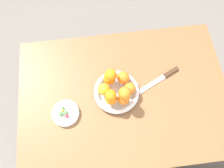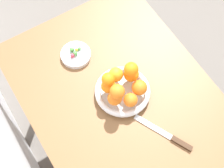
{
  "view_description": "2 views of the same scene",
  "coord_description": "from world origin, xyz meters",
  "px_view_note": "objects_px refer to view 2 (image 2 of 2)",
  "views": [
    {
      "loc": [
        0.11,
        0.35,
        1.83
      ],
      "look_at": [
        0.06,
        -0.02,
        0.86
      ],
      "focal_mm": 35.0,
      "sensor_mm": 36.0,
      "label": 1
    },
    {
      "loc": [
        -0.46,
        0.35,
        2.07
      ],
      "look_at": [
        0.06,
        0.03,
        0.84
      ],
      "focal_mm": 55.0,
      "sensor_mm": 36.0,
      "label": 2
    }
  ],
  "objects_px": {
    "orange_0": "(131,74)",
    "candy_ball_1": "(79,49)",
    "candy_dish": "(76,55)",
    "candy_ball_2": "(72,50)",
    "fruit_bowl": "(123,92)",
    "orange_5": "(139,87)",
    "orange_4": "(131,100)",
    "dining_table": "(124,110)",
    "candy_ball_4": "(72,56)",
    "orange_1": "(116,75)",
    "orange_3": "(115,98)",
    "knife": "(168,136)",
    "orange_6": "(131,69)",
    "orange_8": "(108,79)",
    "candy_ball_0": "(75,53)",
    "orange_7": "(117,92)",
    "orange_2": "(109,86)"
  },
  "relations": [
    {
      "from": "candy_ball_4",
      "to": "fruit_bowl",
      "type": "bearing_deg",
      "value": -159.64
    },
    {
      "from": "orange_0",
      "to": "orange_7",
      "type": "relative_size",
      "value": 1.05
    },
    {
      "from": "candy_ball_4",
      "to": "candy_dish",
      "type": "bearing_deg",
      "value": -68.69
    },
    {
      "from": "candy_ball_0",
      "to": "orange_5",
      "type": "bearing_deg",
      "value": -156.01
    },
    {
      "from": "candy_dish",
      "to": "candy_ball_2",
      "type": "relative_size",
      "value": 6.18
    },
    {
      "from": "orange_0",
      "to": "orange_6",
      "type": "height_order",
      "value": "orange_6"
    },
    {
      "from": "dining_table",
      "to": "orange_5",
      "type": "distance_m",
      "value": 0.17
    },
    {
      "from": "orange_2",
      "to": "candy_ball_0",
      "type": "height_order",
      "value": "orange_2"
    },
    {
      "from": "orange_2",
      "to": "orange_8",
      "type": "relative_size",
      "value": 1.1
    },
    {
      "from": "orange_6",
      "to": "knife",
      "type": "height_order",
      "value": "orange_6"
    },
    {
      "from": "candy_ball_0",
      "to": "candy_ball_4",
      "type": "height_order",
      "value": "candy_ball_0"
    },
    {
      "from": "orange_4",
      "to": "candy_ball_4",
      "type": "height_order",
      "value": "orange_4"
    },
    {
      "from": "orange_5",
      "to": "orange_6",
      "type": "distance_m",
      "value": 0.09
    },
    {
      "from": "orange_7",
      "to": "candy_ball_2",
      "type": "distance_m",
      "value": 0.33
    },
    {
      "from": "orange_8",
      "to": "candy_ball_1",
      "type": "height_order",
      "value": "orange_8"
    },
    {
      "from": "orange_7",
      "to": "orange_8",
      "type": "relative_size",
      "value": 1.11
    },
    {
      "from": "fruit_bowl",
      "to": "orange_7",
      "type": "bearing_deg",
      "value": 122.84
    },
    {
      "from": "candy_ball_0",
      "to": "orange_7",
      "type": "bearing_deg",
      "value": -173.76
    },
    {
      "from": "fruit_bowl",
      "to": "orange_5",
      "type": "height_order",
      "value": "orange_5"
    },
    {
      "from": "orange_6",
      "to": "knife",
      "type": "relative_size",
      "value": 0.24
    },
    {
      "from": "orange_5",
      "to": "orange_6",
      "type": "height_order",
      "value": "orange_6"
    },
    {
      "from": "orange_1",
      "to": "candy_ball_4",
      "type": "distance_m",
      "value": 0.23
    },
    {
      "from": "orange_1",
      "to": "orange_8",
      "type": "bearing_deg",
      "value": 116.58
    },
    {
      "from": "candy_ball_0",
      "to": "candy_ball_1",
      "type": "height_order",
      "value": "candy_ball_0"
    },
    {
      "from": "orange_1",
      "to": "knife",
      "type": "bearing_deg",
      "value": -170.91
    },
    {
      "from": "orange_0",
      "to": "orange_1",
      "type": "distance_m",
      "value": 0.06
    },
    {
      "from": "orange_7",
      "to": "orange_3",
      "type": "bearing_deg",
      "value": 61.64
    },
    {
      "from": "orange_0",
      "to": "orange_8",
      "type": "distance_m",
      "value": 0.12
    },
    {
      "from": "orange_7",
      "to": "candy_ball_0",
      "type": "xyz_separation_m",
      "value": [
        0.29,
        0.03,
        -0.1
      ]
    },
    {
      "from": "candy_ball_0",
      "to": "orange_3",
      "type": "bearing_deg",
      "value": -175.21
    },
    {
      "from": "candy_ball_2",
      "to": "orange_6",
      "type": "bearing_deg",
      "value": -152.86
    },
    {
      "from": "orange_3",
      "to": "knife",
      "type": "height_order",
      "value": "orange_3"
    },
    {
      "from": "orange_1",
      "to": "orange_2",
      "type": "distance_m",
      "value": 0.06
    },
    {
      "from": "orange_4",
      "to": "dining_table",
      "type": "bearing_deg",
      "value": 16.04
    },
    {
      "from": "fruit_bowl",
      "to": "orange_1",
      "type": "xyz_separation_m",
      "value": [
        0.06,
        -0.0,
        0.05
      ]
    },
    {
      "from": "dining_table",
      "to": "orange_1",
      "type": "height_order",
      "value": "orange_1"
    },
    {
      "from": "dining_table",
      "to": "candy_ball_4",
      "type": "distance_m",
      "value": 0.33
    },
    {
      "from": "orange_1",
      "to": "orange_7",
      "type": "relative_size",
      "value": 1.02
    },
    {
      "from": "orange_7",
      "to": "candy_ball_4",
      "type": "xyz_separation_m",
      "value": [
        0.29,
        0.05,
        -0.1
      ]
    },
    {
      "from": "candy_dish",
      "to": "orange_6",
      "type": "bearing_deg",
      "value": -152.21
    },
    {
      "from": "orange_5",
      "to": "knife",
      "type": "xyz_separation_m",
      "value": [
        -0.22,
        -0.0,
        -0.07
      ]
    },
    {
      "from": "orange_0",
      "to": "orange_5",
      "type": "distance_m",
      "value": 0.07
    },
    {
      "from": "orange_6",
      "to": "orange_2",
      "type": "bearing_deg",
      "value": 84.21
    },
    {
      "from": "orange_6",
      "to": "fruit_bowl",
      "type": "bearing_deg",
      "value": 113.99
    },
    {
      "from": "candy_ball_4",
      "to": "orange_8",
      "type": "bearing_deg",
      "value": -167.76
    },
    {
      "from": "candy_dish",
      "to": "knife",
      "type": "bearing_deg",
      "value": -165.73
    },
    {
      "from": "orange_3",
      "to": "candy_ball_1",
      "type": "relative_size",
      "value": 4.1
    },
    {
      "from": "orange_0",
      "to": "candy_ball_1",
      "type": "bearing_deg",
      "value": 24.23
    },
    {
      "from": "candy_dish",
      "to": "candy_ball_0",
      "type": "relative_size",
      "value": 6.85
    },
    {
      "from": "orange_5",
      "to": "knife",
      "type": "relative_size",
      "value": 0.27
    }
  ]
}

